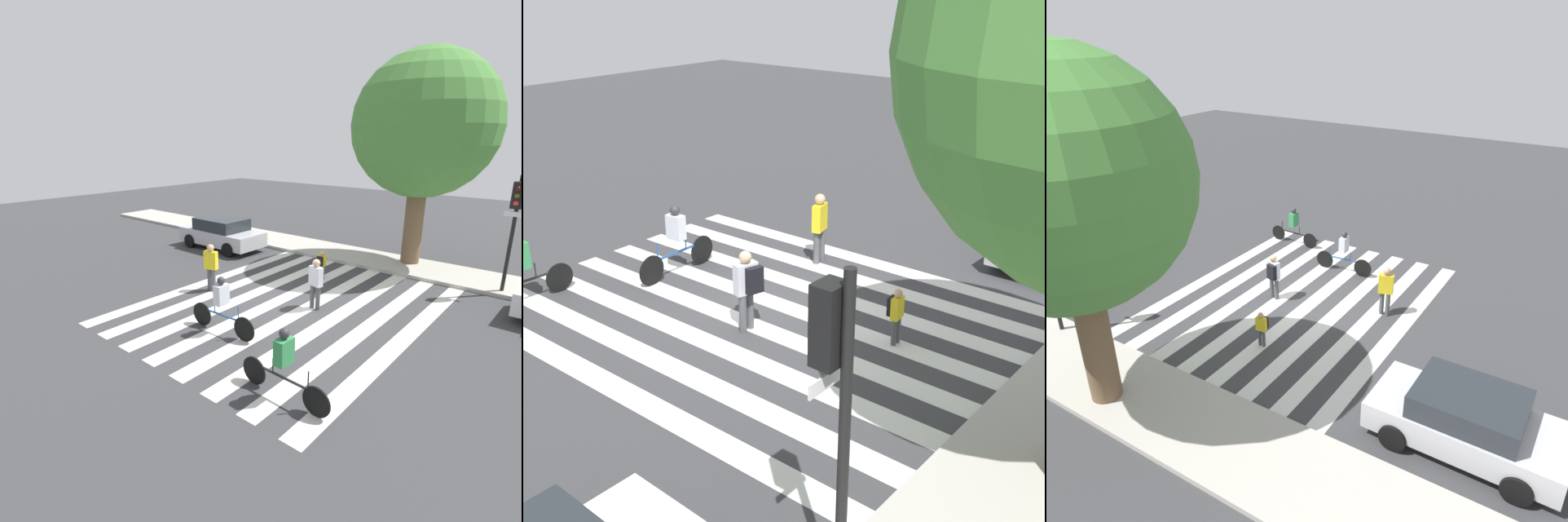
% 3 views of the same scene
% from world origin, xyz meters
% --- Properties ---
extents(ground_plane, '(60.00, 60.00, 0.00)m').
position_xyz_m(ground_plane, '(0.00, 0.00, 0.00)').
color(ground_plane, '#38383A').
extents(sidewalk_curb, '(36.00, 2.50, 0.14)m').
position_xyz_m(sidewalk_curb, '(0.00, 6.25, 0.07)').
color(sidewalk_curb, '#ADA89E').
rests_on(sidewalk_curb, ground_plane).
extents(crosswalk_stripes, '(7.79, 10.00, 0.01)m').
position_xyz_m(crosswalk_stripes, '(0.00, 0.00, 0.00)').
color(crosswalk_stripes, silver).
rests_on(crosswalk_stripes, ground_plane).
extents(traffic_light, '(0.60, 0.50, 4.01)m').
position_xyz_m(traffic_light, '(4.94, 5.30, 2.81)').
color(traffic_light, black).
rests_on(traffic_light, ground_plane).
extents(street_tree, '(5.49, 5.49, 8.33)m').
position_xyz_m(street_tree, '(1.28, 6.69, 5.54)').
color(street_tree, brown).
rests_on(street_tree, ground_plane).
extents(pedestrian_adult_yellow_jacket, '(0.50, 0.32, 1.67)m').
position_xyz_m(pedestrian_adult_yellow_jacket, '(-2.88, -0.69, 0.94)').
color(pedestrian_adult_yellow_jacket, '#4C4C51').
rests_on(pedestrian_adult_yellow_jacket, ground_plane).
extents(pedestrian_child_with_backpack, '(0.32, 0.28, 1.11)m').
position_xyz_m(pedestrian_child_with_backpack, '(-0.59, 2.76, 0.65)').
color(pedestrian_child_with_backpack, '#4C4C51').
rests_on(pedestrian_child_with_backpack, ground_plane).
extents(pedestrian_adult_tall_backpack, '(0.48, 0.45, 1.61)m').
position_xyz_m(pedestrian_adult_tall_backpack, '(0.72, 0.33, 0.94)').
color(pedestrian_adult_tall_backpack, '#4C4C51').
rests_on(pedestrian_adult_tall_backpack, ground_plane).
extents(cyclist_far_lane, '(2.25, 0.41, 1.59)m').
position_xyz_m(cyclist_far_lane, '(2.75, -4.00, 0.86)').
color(cyclist_far_lane, black).
rests_on(cyclist_far_lane, ground_plane).
extents(cyclist_mid_street, '(2.25, 0.41, 1.62)m').
position_xyz_m(cyclist_mid_street, '(-0.30, -2.72, 0.87)').
color(cyclist_mid_street, black).
rests_on(cyclist_mid_street, ground_plane).
extents(car_parked_dark_suv, '(4.19, 2.02, 1.47)m').
position_xyz_m(car_parked_dark_suv, '(-6.68, 3.56, 0.75)').
color(car_parked_dark_suv, '#B7B7BC').
rests_on(car_parked_dark_suv, ground_plane).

